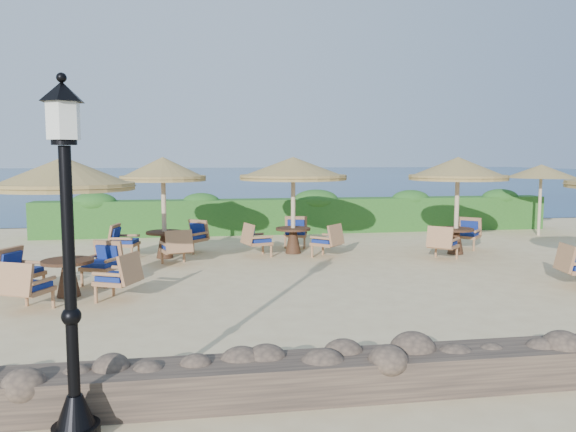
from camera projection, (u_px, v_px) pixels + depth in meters
The scene contains 10 objects.
ground at pixel (361, 275), 12.70m from camera, with size 120.00×120.00×0.00m, color beige.
sea at pixel (222, 175), 81.40m from camera, with size 160.00×160.00×0.00m, color navy.
hedge at pixel (302, 216), 19.70m from camera, with size 18.00×0.90×1.20m, color #1F511A.
stone_wall at pixel (514, 365), 6.59m from camera, with size 15.00×0.65×0.44m, color brown.
lamp_post at pixel (70, 278), 5.09m from camera, with size 0.44×0.44×3.31m.
extra_parasol at pixel (541, 171), 18.82m from camera, with size 2.30×2.30×2.41m.
cafe_set_0 at pixel (65, 204), 10.52m from camera, with size 2.83×2.83×2.65m.
cafe_set_2 at pixel (163, 192), 14.60m from camera, with size 2.64×2.71×2.65m.
cafe_set_3 at pixel (293, 183), 15.31m from camera, with size 2.97×2.97×2.65m.
cafe_set_4 at pixel (458, 182), 15.21m from camera, with size 2.67×2.67×2.65m.
Camera 1 is at (-3.65, -12.06, 2.65)m, focal length 35.00 mm.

